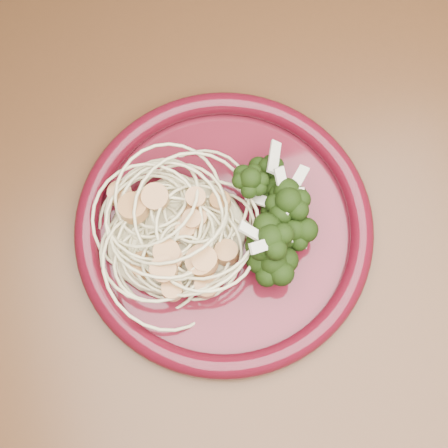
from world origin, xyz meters
TOP-DOWN VIEW (x-y plane):
  - dining_table at (0.00, 0.00)m, footprint 1.20×0.80m
  - dinner_plate at (0.04, 0.00)m, footprint 0.33×0.33m
  - spaghetti_pile at (-0.01, 0.01)m, footprint 0.15×0.14m
  - scallop_cluster at (-0.01, 0.01)m, footprint 0.15×0.15m
  - broccoli_pile at (0.10, -0.00)m, footprint 0.11×0.16m
  - onion_garnish at (0.10, -0.00)m, footprint 0.07×0.10m

SIDE VIEW (x-z plane):
  - dining_table at x=0.00m, z-range 0.28..1.03m
  - dinner_plate at x=0.04m, z-range 0.75..0.77m
  - spaghetti_pile at x=-0.01m, z-range 0.76..0.79m
  - broccoli_pile at x=0.10m, z-range 0.76..0.81m
  - scallop_cluster at x=-0.01m, z-range 0.79..0.83m
  - onion_garnish at x=0.10m, z-range 0.79..0.84m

